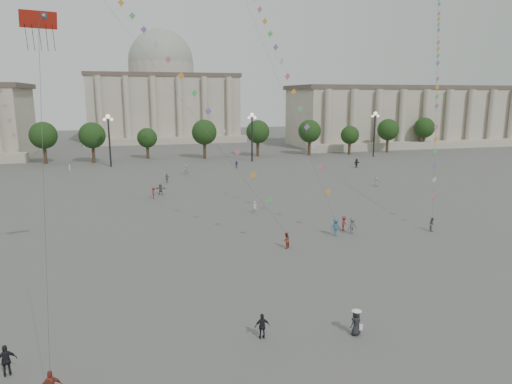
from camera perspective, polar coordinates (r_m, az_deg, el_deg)
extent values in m
plane|color=#53514E|center=(32.58, 5.37, -14.08)|extent=(360.00, 360.00, 0.00)
cube|color=#A8A18D|center=(149.39, 20.00, 8.82)|extent=(80.00, 22.00, 16.00)
cube|color=brown|center=(149.28, 20.24, 12.11)|extent=(81.60, 22.44, 1.20)
cube|color=#A8A18D|center=(139.43, 22.85, 5.54)|extent=(84.00, 4.00, 2.00)
cube|color=#A8A18D|center=(157.76, -11.54, 10.14)|extent=(46.00, 30.00, 20.00)
cube|color=brown|center=(157.83, -11.70, 13.99)|extent=(46.92, 30.60, 1.20)
cube|color=#A8A18D|center=(141.37, -10.92, 6.33)|extent=(48.30, 4.00, 2.00)
cylinder|color=#A8A18D|center=(157.92, -11.73, 14.68)|extent=(21.00, 21.00, 5.00)
sphere|color=#98998B|center=(158.07, -11.77, 15.58)|extent=(21.00, 21.00, 21.00)
cylinder|color=#332419|center=(107.87, -25.55, 4.11)|extent=(0.70, 0.70, 3.52)
sphere|color=black|center=(107.51, -25.72, 6.05)|extent=(5.12, 5.12, 5.12)
cylinder|color=#332419|center=(106.36, -19.17, 4.52)|extent=(0.70, 0.70, 3.52)
sphere|color=black|center=(105.99, -19.31, 6.49)|extent=(5.12, 5.12, 5.12)
cylinder|color=#332419|center=(106.19, -12.69, 4.88)|extent=(0.70, 0.70, 3.52)
sphere|color=black|center=(105.82, -12.78, 6.85)|extent=(5.12, 5.12, 5.12)
cylinder|color=#332419|center=(107.37, -6.26, 5.17)|extent=(0.70, 0.70, 3.52)
sphere|color=black|center=(107.00, -6.30, 7.13)|extent=(5.12, 5.12, 5.12)
cylinder|color=#332419|center=(109.85, -0.04, 5.39)|extent=(0.70, 0.70, 3.52)
sphere|color=black|center=(109.49, -0.04, 7.31)|extent=(5.12, 5.12, 5.12)
cylinder|color=#332419|center=(113.55, 5.84, 5.54)|extent=(0.70, 0.70, 3.52)
sphere|color=black|center=(113.21, 5.88, 7.40)|extent=(5.12, 5.12, 5.12)
cylinder|color=#332419|center=(118.36, 11.30, 5.63)|extent=(0.70, 0.70, 3.52)
sphere|color=black|center=(118.03, 11.38, 7.41)|extent=(5.12, 5.12, 5.12)
cylinder|color=#332419|center=(124.15, 16.30, 5.67)|extent=(0.70, 0.70, 3.52)
sphere|color=black|center=(123.84, 16.40, 7.36)|extent=(5.12, 5.12, 5.12)
cylinder|color=#332419|center=(130.79, 20.82, 5.67)|extent=(0.70, 0.70, 3.52)
sphere|color=black|center=(130.49, 20.94, 7.27)|extent=(5.12, 5.12, 5.12)
cylinder|color=#262628|center=(97.90, -17.84, 5.93)|extent=(0.36, 0.36, 10.00)
sphere|color=#FFE5B2|center=(97.54, -18.04, 8.97)|extent=(0.90, 0.90, 0.90)
sphere|color=#FFE5B2|center=(97.61, -18.43, 8.59)|extent=(0.60, 0.60, 0.60)
sphere|color=#FFE5B2|center=(97.54, -17.60, 8.64)|extent=(0.60, 0.60, 0.60)
cylinder|color=#262628|center=(101.06, -0.50, 6.67)|extent=(0.36, 0.36, 10.00)
sphere|color=#FFE5B2|center=(100.72, -0.51, 9.62)|extent=(0.90, 0.90, 0.90)
sphere|color=#FFE5B2|center=(100.57, -0.90, 9.27)|extent=(0.60, 0.60, 0.60)
sphere|color=#FFE5B2|center=(100.92, -0.12, 9.28)|extent=(0.60, 0.60, 0.60)
cylinder|color=#262628|center=(112.44, 14.57, 6.82)|extent=(0.36, 0.36, 10.00)
sphere|color=#FFE5B2|center=(112.13, 14.71, 9.47)|extent=(0.90, 0.90, 0.90)
sphere|color=#FFE5B2|center=(111.81, 14.37, 9.17)|extent=(0.60, 0.60, 0.60)
sphere|color=#FFE5B2|center=(112.50, 15.00, 9.15)|extent=(0.60, 0.60, 0.60)
imported|color=#38437E|center=(92.16, -2.46, 3.49)|extent=(0.97, 0.73, 1.53)
imported|color=beige|center=(85.27, -8.74, 2.79)|extent=(1.42, 1.73, 1.86)
imported|color=#59595D|center=(49.02, 11.96, -4.16)|extent=(1.29, 0.95, 1.79)
imported|color=silver|center=(75.66, 14.84, 1.23)|extent=(1.42, 1.00, 1.48)
imported|color=maroon|center=(50.22, 10.94, -3.85)|extent=(1.15, 1.13, 1.59)
imported|color=black|center=(94.54, 12.46, 3.53)|extent=(1.79, 1.16, 1.85)
imported|color=silver|center=(93.47, -22.26, 2.73)|extent=(0.49, 0.63, 1.53)
imported|color=slate|center=(68.35, -11.83, 0.35)|extent=(1.64, 0.81, 1.69)
imported|color=beige|center=(56.36, -0.17, -1.91)|extent=(0.67, 0.58, 1.56)
imported|color=slate|center=(77.40, -11.09, 1.69)|extent=(1.02, 0.77, 1.61)
imported|color=maroon|center=(65.90, -12.66, -0.11)|extent=(0.67, 1.12, 1.69)
imported|color=black|center=(28.38, 0.80, -16.42)|extent=(0.93, 0.42, 1.57)
imported|color=black|center=(28.25, -28.74, -17.98)|extent=(1.08, 0.67, 1.71)
imported|color=maroon|center=(43.74, 3.79, -6.05)|extent=(0.96, 0.93, 1.55)
imported|color=#355878|center=(48.05, 9.94, -4.33)|extent=(1.33, 0.89, 1.91)
imported|color=#5E5F63|center=(52.58, 21.16, -3.78)|extent=(0.84, 0.91, 1.51)
imported|color=black|center=(29.35, 12.40, -15.64)|extent=(0.93, 0.78, 1.63)
cone|color=white|center=(28.99, 12.48, -14.22)|extent=(0.52, 0.52, 0.14)
cylinder|color=white|center=(29.01, 12.47, -14.33)|extent=(0.60, 0.60, 0.02)
cube|color=white|center=(29.46, 12.97, -16.13)|extent=(0.22, 0.10, 0.35)
cube|color=#AB1E12|center=(33.61, -25.57, 18.87)|extent=(2.26, 1.07, 1.02)
cube|color=#198B32|center=(33.66, -26.24, 19.23)|extent=(0.39, 0.28, 0.34)
cube|color=#1C4E9B|center=(33.55, -25.00, 19.37)|extent=(0.39, 0.28, 0.34)
sphere|color=gold|center=(33.62, -26.25, 19.24)|extent=(0.20, 0.20, 0.20)
sphere|color=gold|center=(33.51, -25.01, 19.38)|extent=(0.20, 0.20, 0.20)
cylinder|color=#3F3F3F|center=(27.61, -25.06, 2.52)|extent=(0.02, 0.02, 21.08)
cylinder|color=#3F3F3F|center=(61.00, -16.99, 20.12)|extent=(0.02, 0.02, 67.43)
cube|color=#52B365|center=(43.98, 1.70, -1.10)|extent=(0.76, 0.25, 0.76)
cube|color=gold|center=(44.79, -0.34, 2.13)|extent=(0.76, 0.25, 0.76)
cube|color=#C06580|center=(45.82, -2.30, 5.01)|extent=(0.76, 0.25, 0.76)
cube|color=beige|center=(47.02, -4.18, 7.62)|extent=(0.76, 0.25, 0.76)
cube|color=#855AB4|center=(48.36, -5.99, 10.00)|extent=(0.76, 0.25, 0.76)
cube|color=#52B365|center=(49.83, -7.71, 12.17)|extent=(0.76, 0.25, 0.76)
cube|color=gold|center=(51.39, -9.36, 14.15)|extent=(0.76, 0.25, 0.76)
cube|color=#C06580|center=(53.06, -10.93, 15.96)|extent=(0.76, 0.25, 0.76)
cube|color=beige|center=(54.80, -12.43, 17.61)|extent=(0.76, 0.25, 0.76)
cube|color=#855AB4|center=(56.62, -13.86, 19.12)|extent=(0.76, 0.25, 0.76)
cube|color=#52B365|center=(58.49, -15.22, 20.49)|extent=(0.76, 0.25, 0.76)
cube|color=gold|center=(60.42, -16.51, 21.75)|extent=(0.76, 0.25, 0.76)
cube|color=gold|center=(48.51, 9.04, 0.02)|extent=(0.76, 0.25, 0.76)
cube|color=#C06580|center=(49.42, 8.13, 2.99)|extent=(0.76, 0.25, 0.76)
cube|color=beige|center=(50.48, 7.23, 5.65)|extent=(0.76, 0.25, 0.76)
cube|color=#855AB4|center=(51.66, 6.37, 8.07)|extent=(0.76, 0.25, 0.76)
cube|color=#52B365|center=(52.95, 5.54, 10.30)|extent=(0.76, 0.25, 0.76)
cube|color=gold|center=(54.32, 4.73, 12.35)|extent=(0.76, 0.25, 0.76)
cube|color=#C06580|center=(55.76, 3.96, 14.25)|extent=(0.76, 0.25, 0.76)
cube|color=beige|center=(57.27, 3.21, 16.01)|extent=(0.76, 0.25, 0.76)
cube|color=#855AB4|center=(58.84, 2.49, 17.64)|extent=(0.76, 0.25, 0.76)
cube|color=#52B365|center=(60.45, 1.79, 19.16)|extent=(0.76, 0.25, 0.76)
cube|color=gold|center=(62.11, 1.12, 20.57)|extent=(0.76, 0.25, 0.76)
cube|color=#C06580|center=(63.81, 0.47, 21.88)|extent=(0.76, 0.25, 0.76)
cylinder|color=#3F3F3F|center=(73.08, 21.68, 13.76)|extent=(0.02, 0.02, 54.90)
cube|color=#C06580|center=(53.56, 21.33, -0.54)|extent=(0.76, 0.25, 0.76)
cube|color=beige|center=(54.88, 21.40, 1.42)|extent=(0.76, 0.25, 0.76)
cube|color=#855AB4|center=(56.28, 21.45, 3.16)|extent=(0.76, 0.25, 0.76)
cube|color=#52B365|center=(57.74, 21.51, 4.74)|extent=(0.76, 0.25, 0.76)
cube|color=gold|center=(59.25, 21.55, 6.20)|extent=(0.76, 0.25, 0.76)
cube|color=#C06580|center=(60.79, 21.59, 7.55)|extent=(0.76, 0.25, 0.76)
cube|color=beige|center=(62.37, 21.62, 8.79)|extent=(0.76, 0.25, 0.76)
cube|color=#855AB4|center=(63.97, 21.66, 9.96)|extent=(0.76, 0.25, 0.76)
cube|color=#52B365|center=(65.61, 21.68, 11.04)|extent=(0.76, 0.25, 0.76)
cube|color=gold|center=(67.26, 21.71, 12.06)|extent=(0.76, 0.25, 0.76)
cube|color=#C06580|center=(68.93, 21.74, 13.01)|extent=(0.76, 0.25, 0.76)
cube|color=beige|center=(70.62, 21.76, 13.90)|extent=(0.76, 0.25, 0.76)
cube|color=#855AB4|center=(72.33, 21.78, 14.74)|extent=(0.76, 0.25, 0.76)
cube|color=#52B365|center=(74.05, 21.80, 15.53)|extent=(0.76, 0.25, 0.76)
cube|color=gold|center=(75.78, 21.81, 16.28)|extent=(0.76, 0.25, 0.76)
cube|color=#C06580|center=(77.52, 21.83, 16.98)|extent=(0.76, 0.25, 0.76)
cube|color=beige|center=(79.27, 21.85, 17.65)|extent=(0.76, 0.25, 0.76)
cube|color=#855AB4|center=(81.04, 21.86, 18.28)|extent=(0.76, 0.25, 0.76)
cube|color=#52B365|center=(82.81, 21.87, 18.88)|extent=(0.76, 0.25, 0.76)
cube|color=gold|center=(84.58, 21.88, 19.44)|extent=(0.76, 0.25, 0.76)
cube|color=#C06580|center=(86.37, 21.89, 19.98)|extent=(0.76, 0.25, 0.76)
cube|color=beige|center=(88.16, 21.90, 20.49)|extent=(0.76, 0.25, 0.76)
cube|color=#855AB4|center=(89.95, 21.91, 20.98)|extent=(0.76, 0.25, 0.76)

